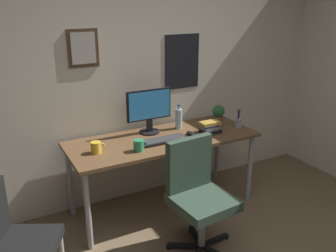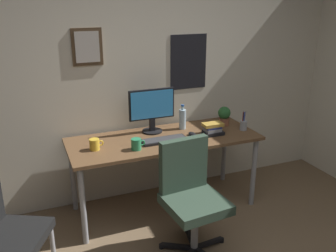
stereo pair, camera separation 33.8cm
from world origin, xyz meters
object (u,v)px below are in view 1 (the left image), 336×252
(monitor, at_px, (149,109))
(pen_cup, at_px, (238,122))
(side_chair, at_px, (14,239))
(book_stack_left, at_px, (210,127))
(potted_plant, at_px, (218,113))
(computer_mouse, at_px, (190,133))
(keyboard, at_px, (164,140))
(coffee_mug_near, at_px, (96,147))
(water_bottle, at_px, (179,118))
(office_chair, at_px, (197,191))
(coffee_mug_far, at_px, (139,145))

(monitor, height_order, pen_cup, monitor)
(side_chair, distance_m, pen_cup, 2.33)
(monitor, relative_size, book_stack_left, 2.31)
(potted_plant, relative_size, book_stack_left, 0.98)
(computer_mouse, bearing_deg, potted_plant, 21.49)
(keyboard, height_order, computer_mouse, computer_mouse)
(coffee_mug_near, relative_size, pen_cup, 0.63)
(keyboard, bearing_deg, side_chair, -159.65)
(side_chair, distance_m, coffee_mug_near, 1.00)
(keyboard, bearing_deg, pen_cup, -0.96)
(side_chair, height_order, book_stack_left, side_chair)
(side_chair, bearing_deg, keyboard, 20.35)
(water_bottle, xyz_separation_m, coffee_mug_near, (-0.94, -0.21, -0.06))
(office_chair, distance_m, water_bottle, 0.95)
(monitor, distance_m, computer_mouse, 0.47)
(office_chair, bearing_deg, monitor, 91.10)
(monitor, distance_m, water_bottle, 0.34)
(computer_mouse, relative_size, potted_plant, 0.56)
(potted_plant, bearing_deg, water_bottle, 173.43)
(office_chair, relative_size, pen_cup, 4.75)
(pen_cup, bearing_deg, book_stack_left, 178.42)
(coffee_mug_near, xyz_separation_m, pen_cup, (1.49, -0.06, 0.00))
(office_chair, xyz_separation_m, side_chair, (-1.40, 0.07, -0.03))
(office_chair, xyz_separation_m, coffee_mug_near, (-0.64, 0.63, 0.28))
(pen_cup, bearing_deg, office_chair, -146.04)
(keyboard, height_order, book_stack_left, book_stack_left)
(side_chair, distance_m, coffee_mug_far, 1.22)
(monitor, xyz_separation_m, coffee_mug_far, (-0.28, -0.37, -0.19))
(office_chair, xyz_separation_m, keyboard, (0.00, 0.59, 0.24))
(coffee_mug_far, distance_m, potted_plant, 1.09)
(coffee_mug_far, bearing_deg, coffee_mug_near, 158.61)
(keyboard, height_order, potted_plant, potted_plant)
(office_chair, height_order, book_stack_left, office_chair)
(keyboard, relative_size, water_bottle, 1.70)
(side_chair, xyz_separation_m, book_stack_left, (1.91, 0.52, 0.31))
(water_bottle, xyz_separation_m, potted_plant, (0.45, -0.05, -0.00))
(computer_mouse, relative_size, pen_cup, 0.55)
(office_chair, bearing_deg, coffee_mug_far, 120.78)
(keyboard, xyz_separation_m, pen_cup, (0.85, -0.01, 0.04))
(computer_mouse, distance_m, water_bottle, 0.25)
(coffee_mug_far, relative_size, book_stack_left, 0.64)
(office_chair, distance_m, potted_plant, 1.14)
(potted_plant, bearing_deg, book_stack_left, -140.04)
(monitor, height_order, coffee_mug_near, monitor)
(side_chair, height_order, coffee_mug_near, side_chair)
(office_chair, xyz_separation_m, book_stack_left, (0.51, 0.58, 0.28))
(keyboard, bearing_deg, office_chair, -90.12)
(office_chair, bearing_deg, book_stack_left, 49.09)
(office_chair, bearing_deg, side_chair, 177.22)
(side_chair, bearing_deg, coffee_mug_far, 21.23)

